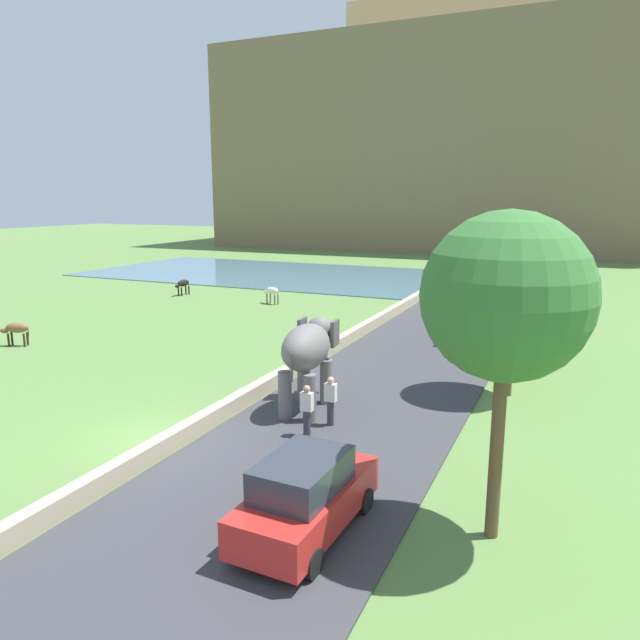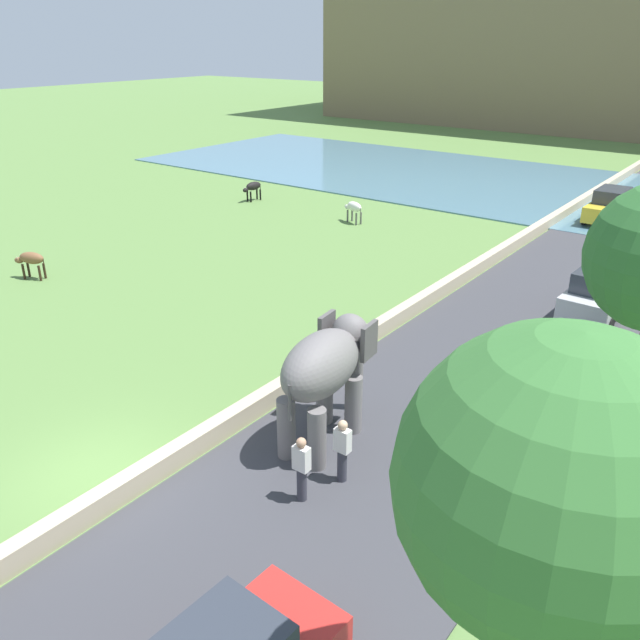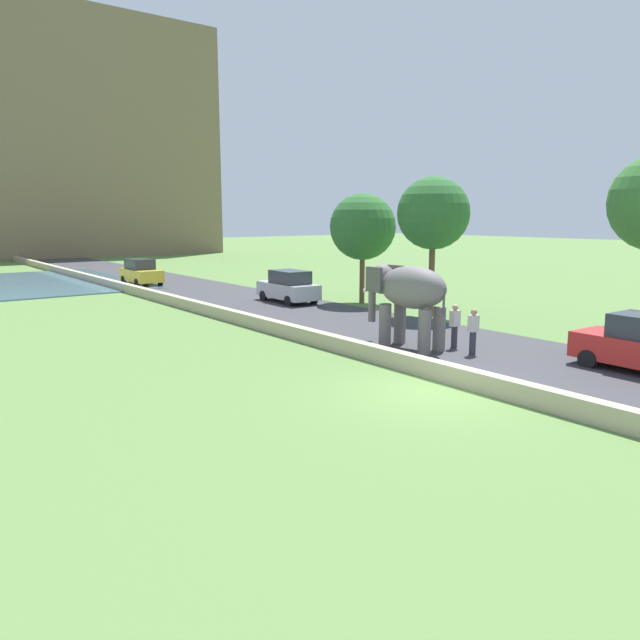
{
  "view_description": "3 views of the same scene",
  "coord_description": "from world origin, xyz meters",
  "views": [
    {
      "loc": [
        11.49,
        -12.83,
        7.06
      ],
      "look_at": [
        1.3,
        9.9,
        1.84
      ],
      "focal_mm": 33.01,
      "sensor_mm": 36.0,
      "label": 1
    },
    {
      "loc": [
        11.43,
        -6.65,
        9.31
      ],
      "look_at": [
        1.19,
        6.99,
        1.73
      ],
      "focal_mm": 36.27,
      "sensor_mm": 36.0,
      "label": 2
    },
    {
      "loc": [
        -11.84,
        -10.54,
        4.69
      ],
      "look_at": [
        0.72,
        5.86,
        1.11
      ],
      "focal_mm": 33.65,
      "sensor_mm": 36.0,
      "label": 3
    }
  ],
  "objects": [
    {
      "name": "road_surface",
      "position": [
        5.0,
        20.0,
        0.03
      ],
      "size": [
        7.0,
        120.0,
        0.06
      ],
      "primitive_type": "cube",
      "color": "#38383D",
      "rests_on": "ground"
    },
    {
      "name": "barrier_wall",
      "position": [
        1.2,
        18.0,
        0.27
      ],
      "size": [
        0.4,
        110.0,
        0.54
      ],
      "primitive_type": "cube",
      "color": "tan",
      "rests_on": "ground"
    },
    {
      "name": "tree_far",
      "position": [
        9.75,
        13.87,
        4.13
      ],
      "size": [
        3.56,
        3.56,
        5.92
      ],
      "color": "brown",
      "rests_on": "ground"
    },
    {
      "name": "ground_plane",
      "position": [
        0.0,
        0.0,
        0.0
      ],
      "size": [
        220.0,
        220.0,
        0.0
      ],
      "primitive_type": "plane",
      "color": "#567A3D"
    },
    {
      "name": "car_yellow",
      "position": [
        3.43,
        29.72,
        0.9
      ],
      "size": [
        1.81,
        4.01,
        1.8
      ],
      "color": "gold",
      "rests_on": "ground"
    },
    {
      "name": "tree_mid",
      "position": [
        9.38,
        8.55,
        4.81
      ],
      "size": [
        3.35,
        3.35,
        6.51
      ],
      "color": "brown",
      "rests_on": "ground"
    },
    {
      "name": "elephant",
      "position": [
        3.4,
        4.27,
        2.04
      ],
      "size": [
        1.67,
        3.53,
        2.99
      ],
      "color": "slate",
      "rests_on": "ground"
    },
    {
      "name": "person_trailing",
      "position": [
        4.37,
        2.1,
        0.87
      ],
      "size": [
        0.36,
        0.22,
        1.63
      ],
      "color": "#33333D",
      "rests_on": "ground"
    },
    {
      "name": "car_silver",
      "position": [
        6.57,
        16.33,
        0.9
      ],
      "size": [
        1.91,
        4.06,
        1.8
      ],
      "color": "#B7B7BC",
      "rests_on": "ground"
    },
    {
      "name": "person_beside_elephant",
      "position": [
        4.68,
        3.16,
        0.87
      ],
      "size": [
        0.36,
        0.22,
        1.63
      ],
      "color": "#33333D",
      "rests_on": "ground"
    }
  ]
}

